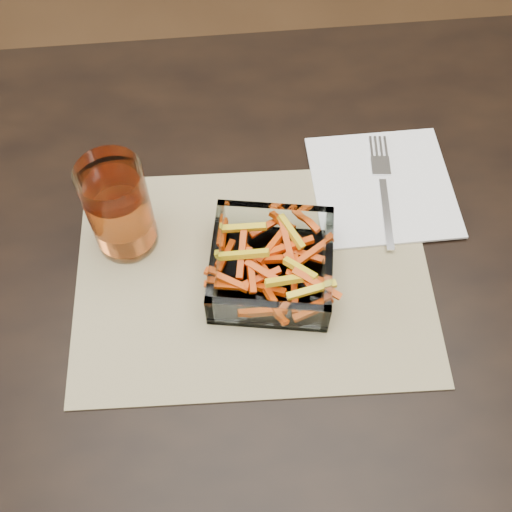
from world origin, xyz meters
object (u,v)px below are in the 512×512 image
(tumbler, at_px, (119,210))
(fork, at_px, (383,186))
(dining_table, at_px, (334,295))
(glass_bowl, at_px, (271,267))

(tumbler, bearing_deg, fork, 7.69)
(dining_table, bearing_deg, glass_bowl, -173.85)
(dining_table, relative_size, tumbler, 11.38)
(dining_table, relative_size, glass_bowl, 9.38)
(glass_bowl, bearing_deg, dining_table, 6.15)
(dining_table, xyz_separation_m, tumbler, (-0.27, 0.07, 0.16))
(dining_table, distance_m, tumbler, 0.32)
(dining_table, bearing_deg, tumbler, 166.63)
(fork, bearing_deg, tumbler, -166.40)
(glass_bowl, height_order, fork, glass_bowl)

